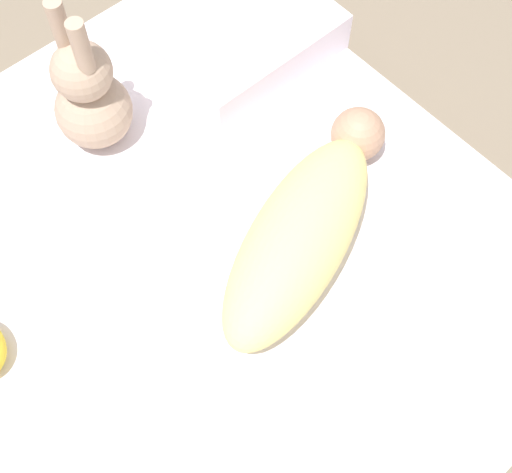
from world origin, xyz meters
The scene contains 5 objects.
ground_plane centered at (0.00, 0.00, 0.00)m, with size 12.00×12.00×0.00m, color #7A6B56.
bed_mattress centered at (0.00, 0.00, 0.09)m, with size 1.25×1.05×0.19m.
swaddled_baby centered at (-0.11, -0.12, 0.25)m, with size 0.33×0.55×0.13m.
pillow centered at (0.33, -0.35, 0.23)m, with size 0.31×0.36×0.09m.
bunny_plush centered at (0.35, 0.01, 0.30)m, with size 0.15×0.15×0.33m.
Camera 1 is at (-0.51, 0.35, 1.36)m, focal length 50.00 mm.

